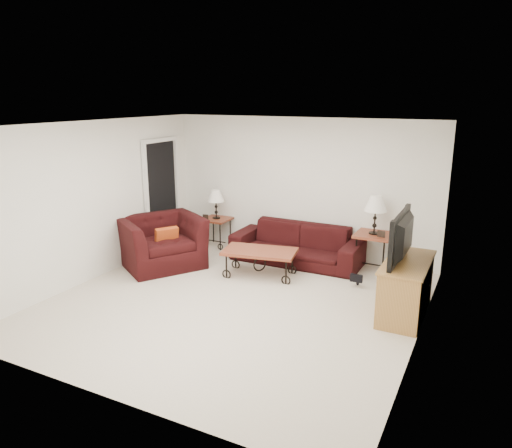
% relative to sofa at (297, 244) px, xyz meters
% --- Properties ---
extents(ground, '(5.00, 5.00, 0.00)m').
position_rel_sofa_xyz_m(ground, '(-0.14, -2.02, -0.33)').
color(ground, beige).
rests_on(ground, ground).
extents(wall_back, '(5.00, 0.02, 2.50)m').
position_rel_sofa_xyz_m(wall_back, '(-0.14, 0.48, 0.92)').
color(wall_back, white).
rests_on(wall_back, ground).
extents(wall_front, '(5.00, 0.02, 2.50)m').
position_rel_sofa_xyz_m(wall_front, '(-0.14, -4.52, 0.92)').
color(wall_front, white).
rests_on(wall_front, ground).
extents(wall_left, '(0.02, 5.00, 2.50)m').
position_rel_sofa_xyz_m(wall_left, '(-2.64, -2.02, 0.92)').
color(wall_left, white).
rests_on(wall_left, ground).
extents(wall_right, '(0.02, 5.00, 2.50)m').
position_rel_sofa_xyz_m(wall_right, '(2.36, -2.02, 0.92)').
color(wall_right, white).
rests_on(wall_right, ground).
extents(ceiling, '(5.00, 5.00, 0.00)m').
position_rel_sofa_xyz_m(ceiling, '(-0.14, -2.02, 2.17)').
color(ceiling, white).
rests_on(ceiling, wall_back).
extents(doorway, '(0.08, 0.94, 2.04)m').
position_rel_sofa_xyz_m(doorway, '(-2.61, -0.37, 0.69)').
color(doorway, black).
rests_on(doorway, ground).
extents(sofa, '(2.28, 0.89, 0.66)m').
position_rel_sofa_xyz_m(sofa, '(0.00, 0.00, 0.00)').
color(sofa, black).
rests_on(sofa, ground).
extents(side_table_left, '(0.52, 0.52, 0.56)m').
position_rel_sofa_xyz_m(side_table_left, '(-1.75, 0.18, -0.05)').
color(side_table_left, brown).
rests_on(side_table_left, ground).
extents(side_table_right, '(0.59, 0.59, 0.65)m').
position_rel_sofa_xyz_m(side_table_right, '(1.30, 0.18, -0.01)').
color(side_table_right, brown).
rests_on(side_table_right, ground).
extents(lamp_left, '(0.32, 0.32, 0.56)m').
position_rel_sofa_xyz_m(lamp_left, '(-1.75, 0.18, 0.51)').
color(lamp_left, black).
rests_on(lamp_left, side_table_left).
extents(lamp_right, '(0.37, 0.37, 0.65)m').
position_rel_sofa_xyz_m(lamp_right, '(1.30, 0.18, 0.64)').
color(lamp_right, black).
rests_on(lamp_right, side_table_right).
extents(photo_frame_left, '(0.11, 0.04, 0.09)m').
position_rel_sofa_xyz_m(photo_frame_left, '(-1.90, 0.03, 0.27)').
color(photo_frame_left, black).
rests_on(photo_frame_left, side_table_left).
extents(photo_frame_right, '(0.13, 0.04, 0.11)m').
position_rel_sofa_xyz_m(photo_frame_right, '(1.45, 0.03, 0.37)').
color(photo_frame_right, black).
rests_on(photo_frame_right, side_table_right).
extents(coffee_table, '(1.27, 0.85, 0.44)m').
position_rel_sofa_xyz_m(coffee_table, '(-0.29, -0.89, -0.11)').
color(coffee_table, brown).
rests_on(coffee_table, ground).
extents(armchair, '(1.68, 1.73, 0.86)m').
position_rel_sofa_xyz_m(armchair, '(-2.01, -1.21, 0.10)').
color(armchair, black).
rests_on(armchair, ground).
extents(throw_pillow, '(0.29, 0.38, 0.39)m').
position_rel_sofa_xyz_m(throw_pillow, '(-1.86, -1.26, 0.19)').
color(throw_pillow, '#B84617').
rests_on(throw_pillow, armchair).
extents(tv_stand, '(0.53, 1.26, 0.76)m').
position_rel_sofa_xyz_m(tv_stand, '(2.09, -1.30, 0.05)').
color(tv_stand, '#A87D3E').
rests_on(tv_stand, ground).
extents(television, '(0.15, 1.13, 0.65)m').
position_rel_sofa_xyz_m(television, '(2.07, -1.30, 0.75)').
color(television, black).
rests_on(television, tv_stand).
extents(backpack, '(0.30, 0.23, 0.38)m').
position_rel_sofa_xyz_m(backpack, '(1.26, -0.58, -0.14)').
color(backpack, black).
rests_on(backpack, ground).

